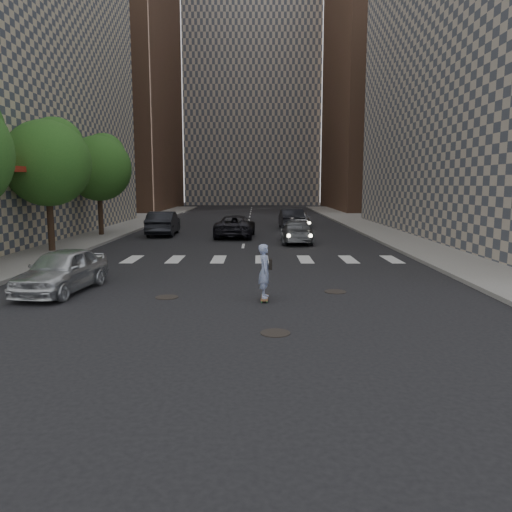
{
  "coord_description": "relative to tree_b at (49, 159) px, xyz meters",
  "views": [
    {
      "loc": [
        0.77,
        -13.75,
        3.45
      ],
      "look_at": [
        0.74,
        1.11,
        1.3
      ],
      "focal_mm": 35.0,
      "sensor_mm": 36.0,
      "label": 1
    }
  ],
  "objects": [
    {
      "name": "ground",
      "position": [
        9.45,
        -11.14,
        -4.65
      ],
      "size": [
        160.0,
        160.0,
        0.0
      ],
      "primitive_type": "plane",
      "color": "black",
      "rests_on": "ground"
    },
    {
      "name": "sidewalk_left",
      "position": [
        -5.05,
        8.86,
        -4.57
      ],
      "size": [
        13.0,
        80.0,
        0.15
      ],
      "primitive_type": "cube",
      "color": "gray",
      "rests_on": "ground"
    },
    {
      "name": "sidewalk_right",
      "position": [
        23.95,
        8.86,
        -4.57
      ],
      "size": [
        13.0,
        80.0,
        0.15
      ],
      "primitive_type": "cube",
      "color": "gray",
      "rests_on": "ground"
    },
    {
      "name": "tower_left",
      "position": [
        -10.55,
        43.86,
        15.35
      ],
      "size": [
        18.0,
        24.0,
        40.0
      ],
      "primitive_type": "cube",
      "color": "brown",
      "rests_on": "ground"
    },
    {
      "name": "tower_right",
      "position": [
        29.45,
        43.86,
        13.35
      ],
      "size": [
        18.0,
        24.0,
        36.0
      ],
      "primitive_type": "cube",
      "color": "brown",
      "rests_on": "ground"
    },
    {
      "name": "tower_center",
      "position": [
        9.45,
        66.86,
        19.35
      ],
      "size": [
        22.0,
        20.0,
        48.0
      ],
      "primitive_type": "cube",
      "color": "#ADA08E",
      "rests_on": "ground"
    },
    {
      "name": "tree_b",
      "position": [
        0.0,
        0.0,
        0.0
      ],
      "size": [
        4.2,
        4.2,
        6.6
      ],
      "color": "#382619",
      "rests_on": "sidewalk_left"
    },
    {
      "name": "tree_c",
      "position": [
        0.0,
        8.0,
        0.0
      ],
      "size": [
        4.2,
        4.2,
        6.6
      ],
      "color": "#382619",
      "rests_on": "sidewalk_left"
    },
    {
      "name": "manhole_a",
      "position": [
        10.65,
        -13.64,
        -4.64
      ],
      "size": [
        0.7,
        0.7,
        0.02
      ],
      "primitive_type": "cylinder",
      "color": "black",
      "rests_on": "ground"
    },
    {
      "name": "manhole_b",
      "position": [
        7.45,
        -9.94,
        -4.64
      ],
      "size": [
        0.7,
        0.7,
        0.02
      ],
      "primitive_type": "cylinder",
      "color": "black",
      "rests_on": "ground"
    },
    {
      "name": "manhole_c",
      "position": [
        12.75,
        -9.14,
        -4.64
      ],
      "size": [
        0.7,
        0.7,
        0.02
      ],
      "primitive_type": "cylinder",
      "color": "black",
      "rests_on": "ground"
    },
    {
      "name": "skateboarder",
      "position": [
        10.46,
        -10.31,
        -3.76
      ],
      "size": [
        0.43,
        0.86,
        1.7
      ],
      "rotation": [
        0.0,
        0.0,
        -0.05
      ],
      "color": "brown",
      "rests_on": "ground"
    },
    {
      "name": "silver_sedan",
      "position": [
        3.95,
        -9.14,
        -3.94
      ],
      "size": [
        2.17,
        4.31,
        1.41
      ],
      "primitive_type": "imported",
      "rotation": [
        0.0,
        0.0,
        -0.13
      ],
      "color": "silver",
      "rests_on": "ground"
    },
    {
      "name": "traffic_car_a",
      "position": [
        3.87,
        8.86,
        -3.84
      ],
      "size": [
        1.87,
        4.95,
        1.61
      ],
      "primitive_type": "imported",
      "rotation": [
        0.0,
        0.0,
        3.17
      ],
      "color": "black",
      "rests_on": "ground"
    },
    {
      "name": "traffic_car_b",
      "position": [
        12.56,
        4.42,
        -3.99
      ],
      "size": [
        1.94,
        4.58,
        1.32
      ],
      "primitive_type": "imported",
      "rotation": [
        0.0,
        0.0,
        3.12
      ],
      "color": "slate",
      "rests_on": "ground"
    },
    {
      "name": "traffic_car_c",
      "position": [
        8.81,
        7.63,
        -3.93
      ],
      "size": [
        2.63,
        5.26,
        1.43
      ],
      "primitive_type": "imported",
      "rotation": [
        0.0,
        0.0,
        3.09
      ],
      "color": "black",
      "rests_on": "ground"
    },
    {
      "name": "traffic_car_d",
      "position": [
        13.44,
        13.51,
        -3.91
      ],
      "size": [
        2.17,
        4.47,
        1.47
      ],
      "primitive_type": "imported",
      "rotation": [
        0.0,
        0.0,
        3.04
      ],
      "color": "#B9BCC1",
      "rests_on": "ground"
    },
    {
      "name": "traffic_car_e",
      "position": [
        12.87,
        13.73,
        -3.87
      ],
      "size": [
        1.81,
        4.78,
        1.56
      ],
      "primitive_type": "imported",
      "rotation": [
        0.0,
        0.0,
        3.18
      ],
      "color": "black",
      "rests_on": "ground"
    }
  ]
}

